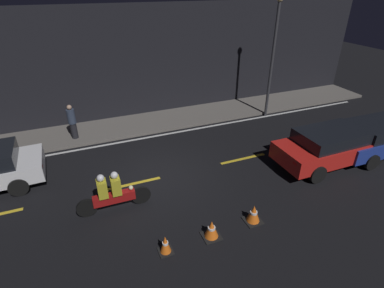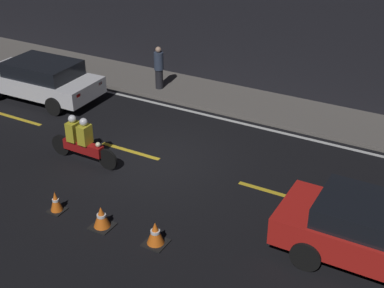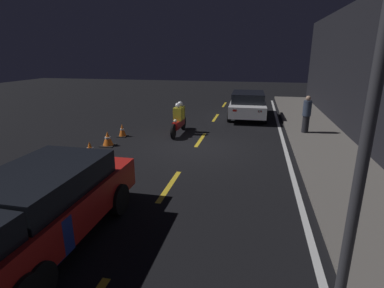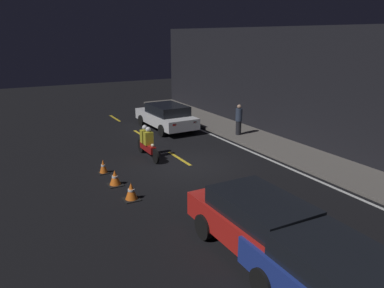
% 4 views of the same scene
% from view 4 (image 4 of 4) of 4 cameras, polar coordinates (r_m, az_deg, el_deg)
% --- Properties ---
extents(ground_plane, '(56.00, 56.00, 0.00)m').
position_cam_4_polar(ground_plane, '(15.13, -0.21, -3.30)').
color(ground_plane, black).
extents(raised_curb, '(28.00, 2.35, 0.13)m').
position_cam_4_polar(raised_curb, '(17.72, 13.27, -0.55)').
color(raised_curb, '#605B56').
rests_on(raised_curb, ground).
extents(building_front, '(28.00, 0.30, 5.45)m').
position_cam_4_polar(building_front, '(18.06, 17.00, 8.16)').
color(building_front, black).
rests_on(building_front, ground).
extents(lane_dash_a, '(2.00, 0.14, 0.01)m').
position_cam_4_polar(lane_dash_a, '(24.07, -11.65, 3.86)').
color(lane_dash_a, gold).
rests_on(lane_dash_a, ground).
extents(lane_dash_b, '(2.00, 0.14, 0.01)m').
position_cam_4_polar(lane_dash_b, '(19.92, -7.77, 1.44)').
color(lane_dash_b, gold).
rests_on(lane_dash_b, ground).
extents(lane_dash_c, '(2.00, 0.14, 0.01)m').
position_cam_4_polar(lane_dash_c, '(15.97, -1.92, -2.22)').
color(lane_dash_c, gold).
rests_on(lane_dash_c, ground).
extents(lane_dash_d, '(2.00, 0.14, 0.01)m').
position_cam_4_polar(lane_dash_d, '(12.39, 7.60, -8.06)').
color(lane_dash_d, gold).
rests_on(lane_dash_d, ground).
extents(lane_dash_e, '(2.00, 0.14, 0.01)m').
position_cam_4_polar(lane_dash_e, '(9.62, 24.29, -17.28)').
color(lane_dash_e, gold).
rests_on(lane_dash_e, ground).
extents(lane_solid_kerb, '(25.20, 0.14, 0.01)m').
position_cam_4_polar(lane_solid_kerb, '(16.85, 9.63, -1.44)').
color(lane_solid_kerb, silver).
rests_on(lane_solid_kerb, ground).
extents(sedan_white, '(4.42, 2.06, 1.40)m').
position_cam_4_polar(sedan_white, '(20.77, -3.95, 4.29)').
color(sedan_white, silver).
rests_on(sedan_white, ground).
extents(taxi_red, '(4.55, 1.89, 1.44)m').
position_cam_4_polar(taxi_red, '(9.13, 10.97, -12.21)').
color(taxi_red, red).
rests_on(taxi_red, ground).
extents(motorcycle, '(2.28, 0.37, 1.38)m').
position_cam_4_polar(motorcycle, '(16.07, -6.85, 0.19)').
color(motorcycle, black).
rests_on(motorcycle, ground).
extents(traffic_cone_near, '(0.38, 0.38, 0.55)m').
position_cam_4_polar(traffic_cone_near, '(14.63, -13.37, -3.36)').
color(traffic_cone_near, black).
rests_on(traffic_cone_near, ground).
extents(traffic_cone_mid, '(0.51, 0.51, 0.55)m').
position_cam_4_polar(traffic_cone_mid, '(13.41, -11.66, -5.08)').
color(traffic_cone_mid, black).
rests_on(traffic_cone_mid, ground).
extents(traffic_cone_far, '(0.51, 0.51, 0.58)m').
position_cam_4_polar(traffic_cone_far, '(12.18, -9.25, -7.16)').
color(traffic_cone_far, black).
rests_on(traffic_cone_far, ground).
extents(pedestrian, '(0.34, 0.34, 1.56)m').
position_cam_4_polar(pedestrian, '(19.21, 7.14, 3.72)').
color(pedestrian, black).
rests_on(pedestrian, raised_curb).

